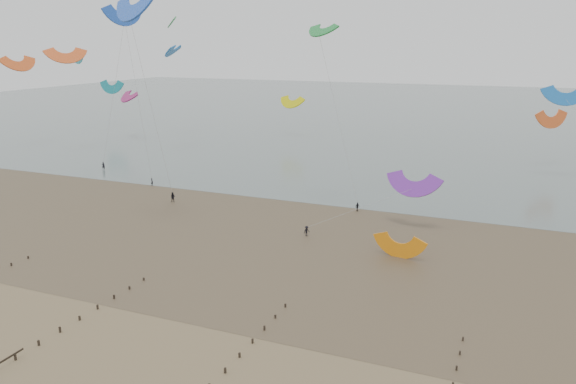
% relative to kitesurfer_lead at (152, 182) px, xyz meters
% --- Properties ---
extents(ground, '(500.00, 500.00, 0.00)m').
position_rel_kitesurfer_lead_xyz_m(ground, '(40.09, -50.07, -0.75)').
color(ground, brown).
rests_on(ground, ground).
extents(sea_and_shore, '(500.00, 665.00, 0.03)m').
position_rel_kitesurfer_lead_xyz_m(sea_and_shore, '(36.01, -15.67, -0.75)').
color(sea_and_shore, '#475654').
rests_on(sea_and_shore, ground).
extents(kitesurfer_lead, '(0.66, 0.60, 1.51)m').
position_rel_kitesurfer_lead_xyz_m(kitesurfer_lead, '(0.00, 0.00, 0.00)').
color(kitesurfer_lead, black).
rests_on(kitesurfer_lead, ground).
extents(kitesurfers, '(152.21, 28.50, 1.79)m').
position_rel_kitesurfer_lead_xyz_m(kitesurfers, '(53.55, -1.75, 0.05)').
color(kitesurfers, black).
rests_on(kitesurfers, ground).
extents(grounded_kite, '(6.68, 5.58, 3.31)m').
position_rel_kitesurfer_lead_xyz_m(grounded_kite, '(52.21, -19.34, -0.75)').
color(grounded_kite, orange).
rests_on(grounded_kite, ground).
extents(kites_airborne, '(224.64, 115.73, 43.01)m').
position_rel_kitesurfer_lead_xyz_m(kites_airborne, '(11.06, 34.85, 19.69)').
color(kites_airborne, '#FF6023').
rests_on(kites_airborne, ground).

